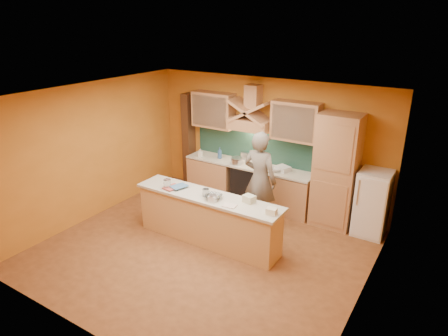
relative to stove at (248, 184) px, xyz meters
The scene contains 36 objects.
floor 2.27m from the stove, 82.23° to the right, with size 5.50×5.00×0.01m, color brown.
ceiling 3.23m from the stove, 82.23° to the right, with size 5.50×5.00×0.01m, color white.
wall_back 1.04m from the stove, 45.00° to the left, with size 5.50×0.02×2.80m, color #C17525.
wall_front 4.80m from the stove, 86.35° to the right, with size 5.50×0.02×2.80m, color #C17525.
wall_left 3.43m from the stove, 138.08° to the right, with size 0.02×5.00×2.80m, color #C17525.
wall_right 3.88m from the stove, 35.80° to the right, with size 0.02×5.00×2.80m, color #C17525.
base_cabinet_left 0.95m from the stove, behind, with size 1.10×0.60×0.86m, color tan.
base_cabinet_right 0.95m from the stove, ahead, with size 1.10×0.60×0.86m, color tan.
counter_top 0.45m from the stove, behind, with size 3.00×0.62×0.04m, color beige.
stove is the anchor object (origin of this frame).
backsplash 0.85m from the stove, 90.00° to the left, with size 3.00×0.03×0.70m, color #1A3930.
range_hood 1.37m from the stove, 90.00° to the left, with size 0.92×0.50×0.24m, color tan.
hood_chimney 1.96m from the stove, 90.00° to the left, with size 0.30×0.30×0.50m, color tan.
upper_cabinet_left 1.85m from the stove, behind, with size 1.00×0.35×0.80m, color tan.
upper_cabinet_right 1.85m from the stove, ahead, with size 1.00×0.35×0.80m, color tan.
pantry_column 2.07m from the stove, ahead, with size 0.80×0.60×2.30m, color tan.
fridge 2.71m from the stove, ahead, with size 0.58×0.60×1.30m, color white.
trim_column_left 1.89m from the stove, behind, with size 0.20×0.30×2.30m, color #472816.
island_body 1.91m from the stove, 83.99° to the right, with size 2.80×0.55×0.88m, color tan.
island_top 1.97m from the stove, 83.99° to the right, with size 2.90×0.62×0.05m, color beige.
person 1.20m from the stove, 49.17° to the right, with size 0.72×0.47×1.96m, color #70665B.
pot_large 0.59m from the stove, 146.85° to the right, with size 0.26×0.26×0.15m, color silver.
pot_small 0.57m from the stove, 31.19° to the left, with size 0.19×0.19×0.15m, color #ACAEB3.
soap_bottle_a 1.33m from the stove, behind, with size 0.08×0.09×0.18m, color white.
soap_bottle_b 0.96m from the stove, behind, with size 0.10×0.10×0.27m, color #2F5182.
bowl_back 0.87m from the stove, ahead, with size 0.23×0.23×0.07m, color silver.
dish_rack 0.97m from the stove, ahead, with size 0.28×0.22×0.10m, color silver.
book_lower 2.14m from the stove, 108.87° to the right, with size 0.23×0.31×0.03m, color #B64B41.
book_upper 2.03m from the stove, 106.43° to the right, with size 0.23×0.31×0.02m, color teal.
jar_large 2.20m from the stove, 107.48° to the right, with size 0.14×0.14×0.17m, color white.
jar_small 2.03m from the stove, 84.39° to the right, with size 0.12×0.12×0.14m, color silver.
kitchen_scale 2.18m from the stove, 78.47° to the right, with size 0.13×0.13×0.11m, color silver.
mixing_bowl 2.07m from the stove, 79.44° to the right, with size 0.30×0.30×0.07m, color silver.
cloth 2.25m from the stove, 69.66° to the right, with size 0.23×0.17×0.02m, color beige.
grocery_bag_a 2.08m from the stove, 60.90° to the right, with size 0.20×0.16×0.13m, color beige.
grocery_bag_b 2.52m from the stove, 52.36° to the right, with size 0.17×0.13×0.10m, color beige.
Camera 1 is at (3.65, -5.13, 3.97)m, focal length 32.00 mm.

